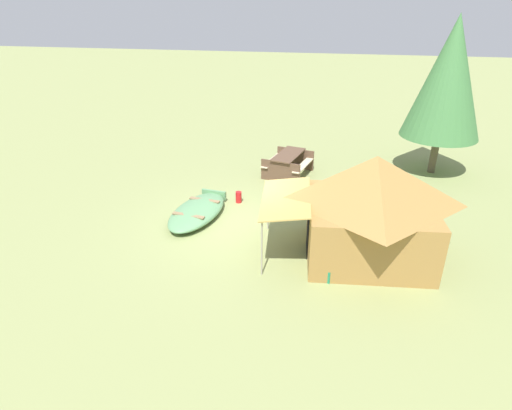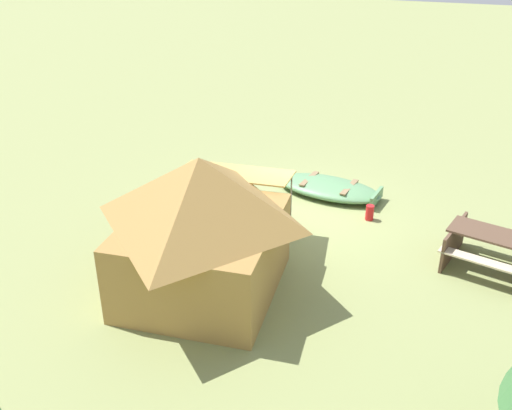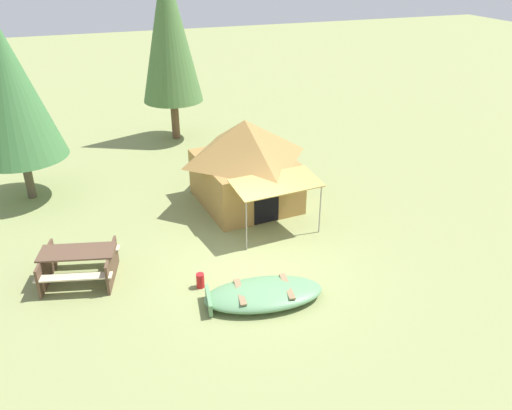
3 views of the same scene
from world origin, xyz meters
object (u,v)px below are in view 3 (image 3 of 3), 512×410
(fuel_can, at_px, (200,280))
(canvas_cabin_tent, at_px, (245,161))
(cooler_box, at_px, (293,207))
(picnic_table, at_px, (79,262))
(pine_tree_back_left, at_px, (169,31))
(pine_tree_back_right, at_px, (9,91))
(beached_rowboat, at_px, (263,294))

(fuel_can, bearing_deg, canvas_cabin_tent, 57.80)
(canvas_cabin_tent, distance_m, cooler_box, 1.96)
(canvas_cabin_tent, height_order, picnic_table, canvas_cabin_tent)
(pine_tree_back_left, bearing_deg, cooler_box, -75.65)
(canvas_cabin_tent, height_order, pine_tree_back_left, pine_tree_back_left)
(picnic_table, height_order, pine_tree_back_left, pine_tree_back_left)
(cooler_box, relative_size, pine_tree_back_right, 0.10)
(picnic_table, bearing_deg, beached_rowboat, -30.48)
(picnic_table, relative_size, pine_tree_back_left, 0.29)
(picnic_table, height_order, pine_tree_back_right, pine_tree_back_right)
(beached_rowboat, height_order, fuel_can, beached_rowboat)
(cooler_box, distance_m, fuel_can, 4.52)
(picnic_table, xyz_separation_m, pine_tree_back_left, (4.22, 9.15, 3.75))
(pine_tree_back_left, height_order, pine_tree_back_right, pine_tree_back_left)
(cooler_box, distance_m, pine_tree_back_left, 8.86)
(cooler_box, bearing_deg, picnic_table, -165.96)
(pine_tree_back_left, distance_m, pine_tree_back_right, 6.78)
(cooler_box, bearing_deg, fuel_can, -141.78)
(beached_rowboat, distance_m, pine_tree_back_left, 12.10)
(canvas_cabin_tent, relative_size, picnic_table, 2.20)
(canvas_cabin_tent, height_order, fuel_can, canvas_cabin_tent)
(beached_rowboat, bearing_deg, pine_tree_back_left, 87.93)
(pine_tree_back_right, bearing_deg, picnic_table, -76.66)
(beached_rowboat, relative_size, canvas_cabin_tent, 0.64)
(canvas_cabin_tent, bearing_deg, pine_tree_back_left, 96.89)
(picnic_table, xyz_separation_m, pine_tree_back_right, (-1.23, 5.20, 2.91))
(cooler_box, height_order, pine_tree_back_right, pine_tree_back_right)
(canvas_cabin_tent, distance_m, pine_tree_back_left, 7.23)
(beached_rowboat, bearing_deg, cooler_box, 58.06)
(fuel_can, relative_size, pine_tree_back_left, 0.05)
(fuel_can, bearing_deg, beached_rowboat, -39.46)
(fuel_can, bearing_deg, cooler_box, 38.22)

